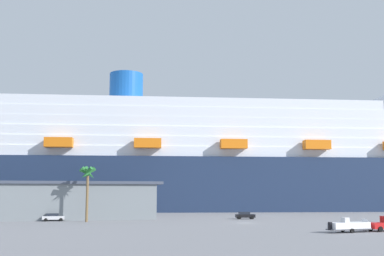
{
  "coord_description": "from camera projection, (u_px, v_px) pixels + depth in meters",
  "views": [
    {
      "loc": [
        -22.76,
        -89.98,
        5.56
      ],
      "look_at": [
        -6.69,
        26.12,
        21.67
      ],
      "focal_mm": 44.74,
      "sensor_mm": 36.0,
      "label": 1
    }
  ],
  "objects": [
    {
      "name": "cruise_ship",
      "position": [
        230.0,
        165.0,
        159.24
      ],
      "size": [
        262.3,
        42.45,
        51.93
      ],
      "color": "#1E2D4C",
      "rests_on": "ground_plane"
    },
    {
      "name": "parked_car_black_coupe",
      "position": [
        245.0,
        215.0,
        105.35
      ],
      "size": [
        4.33,
        2.19,
        1.58
      ],
      "color": "black",
      "rests_on": "ground_plane"
    },
    {
      "name": "ground_plane",
      "position": [
        216.0,
        216.0,
        120.07
      ],
      "size": [
        600.0,
        600.0,
        0.0
      ],
      "primitive_type": "plane",
      "color": "gray"
    },
    {
      "name": "palm_tree",
      "position": [
        88.0,
        177.0,
        95.72
      ],
      "size": [
        3.4,
        3.28,
        10.99
      ],
      "color": "brown",
      "rests_on": "ground_plane"
    },
    {
      "name": "parked_car_silver_sedan",
      "position": [
        53.0,
        217.0,
        97.4
      ],
      "size": [
        4.67,
        2.62,
        1.58
      ],
      "color": "silver",
      "rests_on": "ground_plane"
    },
    {
      "name": "small_boat_on_trailer",
      "position": [
        353.0,
        226.0,
        69.23
      ],
      "size": [
        8.6,
        3.64,
        2.15
      ],
      "color": "#595960",
      "rests_on": "ground_plane"
    }
  ]
}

